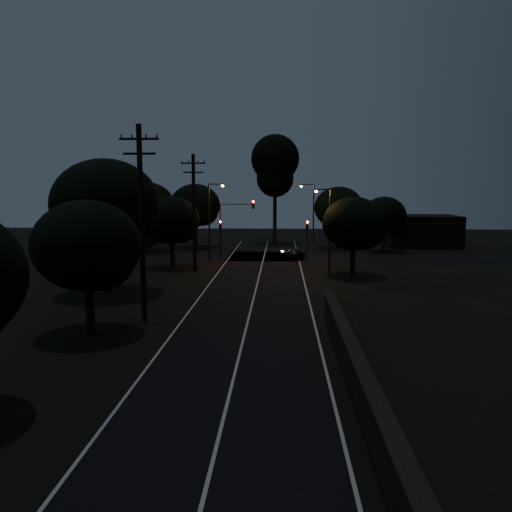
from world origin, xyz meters
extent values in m
plane|color=black|center=(0.00, 0.00, 0.00)|extent=(160.00, 160.00, 0.00)
cube|color=black|center=(0.00, 22.00, 0.01)|extent=(8.00, 70.00, 0.02)
cube|color=black|center=(0.00, 42.00, 0.01)|extent=(60.00, 8.00, 0.02)
cube|color=beige|center=(0.00, 22.00, 0.03)|extent=(0.12, 70.00, 0.01)
cube|color=beige|center=(-3.75, 22.00, 0.03)|extent=(0.12, 70.00, 0.01)
cube|color=beige|center=(3.75, 22.00, 0.03)|extent=(0.12, 70.00, 0.01)
cube|color=black|center=(4.60, 3.00, 0.75)|extent=(0.40, 26.00, 1.50)
cube|color=black|center=(4.60, 3.00, 1.55)|extent=(0.55, 26.00, 0.10)
cube|color=black|center=(8.00, 3.00, 0.60)|extent=(6.50, 26.00, 1.20)
cylinder|color=black|center=(-6.00, 15.00, 5.50)|extent=(0.30, 0.30, 11.00)
cube|color=black|center=(-6.00, 15.00, 10.20)|extent=(2.20, 0.12, 0.12)
cube|color=black|center=(-6.00, 15.00, 9.40)|extent=(1.80, 0.12, 0.12)
cylinder|color=black|center=(-6.00, 32.00, 5.25)|extent=(0.30, 0.30, 10.50)
cube|color=black|center=(-6.00, 32.00, 9.70)|extent=(2.20, 0.12, 0.12)
cube|color=black|center=(-6.00, 32.00, 8.90)|extent=(1.80, 0.12, 0.12)
cylinder|color=black|center=(-8.00, 12.00, 1.29)|extent=(0.44, 0.44, 2.57)
ellipsoid|color=black|center=(-8.00, 12.00, 4.62)|extent=(5.46, 5.46, 4.64)
sphere|color=black|center=(-7.04, 11.45, 4.08)|extent=(3.28, 3.28, 3.28)
cylinder|color=black|center=(-10.50, 22.00, 1.76)|extent=(0.44, 0.44, 3.51)
ellipsoid|color=black|center=(-10.50, 22.00, 6.35)|extent=(7.58, 7.58, 6.44)
sphere|color=black|center=(-9.17, 21.24, 5.60)|extent=(4.55, 4.55, 4.55)
cylinder|color=black|center=(-8.50, 34.00, 1.25)|extent=(0.44, 0.44, 2.49)
ellipsoid|color=black|center=(-8.50, 34.00, 4.48)|extent=(5.31, 5.31, 4.52)
sphere|color=black|center=(-7.57, 33.47, 3.95)|extent=(3.19, 3.19, 3.19)
cylinder|color=black|center=(-9.00, 50.00, 1.48)|extent=(0.44, 0.44, 2.96)
ellipsoid|color=black|center=(-9.00, 50.00, 5.34)|extent=(6.34, 6.34, 5.39)
sphere|color=black|center=(-7.89, 49.37, 4.70)|extent=(3.81, 3.81, 3.81)
cylinder|color=black|center=(-14.00, 46.00, 1.53)|extent=(0.44, 0.44, 3.05)
ellipsoid|color=black|center=(-14.00, 46.00, 5.46)|extent=(6.42, 6.42, 5.46)
sphere|color=black|center=(-12.88, 45.36, 4.82)|extent=(3.85, 3.85, 3.85)
cylinder|color=black|center=(9.00, 50.00, 1.41)|extent=(0.44, 0.44, 2.83)
ellipsoid|color=black|center=(9.00, 50.00, 5.11)|extent=(6.08, 6.08, 5.17)
sphere|color=black|center=(10.06, 49.39, 4.50)|extent=(3.65, 3.65, 3.65)
cylinder|color=black|center=(14.00, 47.00, 1.20)|extent=(0.44, 0.44, 2.40)
ellipsoid|color=black|center=(14.00, 47.00, 4.33)|extent=(5.13, 5.13, 4.36)
sphere|color=black|center=(14.90, 46.49, 3.81)|extent=(3.08, 3.08, 3.08)
cylinder|color=black|center=(8.00, 30.00, 1.26)|extent=(0.44, 0.44, 2.52)
ellipsoid|color=black|center=(8.00, 30.00, 4.52)|extent=(5.34, 5.34, 4.54)
sphere|color=black|center=(8.93, 29.47, 3.98)|extent=(3.20, 3.20, 3.20)
cylinder|color=black|center=(1.00, 55.00, 4.02)|extent=(0.50, 0.50, 8.04)
sphere|color=black|center=(1.00, 55.00, 11.40)|extent=(6.43, 6.43, 6.43)
sphere|color=black|center=(1.00, 55.00, 8.77)|extent=(4.97, 4.97, 4.97)
cube|color=black|center=(-20.00, 52.00, 2.20)|extent=(10.00, 8.00, 4.40)
cube|color=black|center=(20.00, 53.00, 2.00)|extent=(9.00, 7.00, 4.00)
cylinder|color=black|center=(-4.60, 40.00, 1.60)|extent=(0.12, 0.12, 3.20)
cube|color=black|center=(-4.60, 40.00, 3.65)|extent=(0.28, 0.22, 0.90)
sphere|color=#FF0705|center=(-4.60, 39.87, 3.95)|extent=(0.22, 0.22, 0.22)
cylinder|color=black|center=(4.60, 40.00, 1.60)|extent=(0.12, 0.12, 3.20)
cube|color=black|center=(4.60, 40.00, 3.65)|extent=(0.28, 0.22, 0.90)
sphere|color=#FF0705|center=(4.60, 39.87, 3.95)|extent=(0.22, 0.22, 0.22)
cylinder|color=black|center=(-4.60, 40.00, 2.50)|extent=(0.12, 0.12, 5.00)
cube|color=black|center=(-1.10, 40.00, 5.80)|extent=(0.28, 0.22, 0.90)
sphere|color=#FF0705|center=(-1.10, 39.87, 6.10)|extent=(0.22, 0.22, 0.22)
cube|color=black|center=(-2.85, 40.00, 5.80)|extent=(3.50, 0.08, 0.08)
cylinder|color=black|center=(-5.50, 38.00, 4.00)|extent=(0.16, 0.16, 8.00)
cube|color=black|center=(-4.80, 38.00, 7.90)|extent=(1.40, 0.10, 0.10)
cube|color=black|center=(-4.10, 38.00, 7.85)|extent=(0.35, 0.22, 0.12)
sphere|color=orange|center=(-4.10, 38.00, 7.75)|extent=(0.26, 0.26, 0.26)
cylinder|color=black|center=(5.50, 44.00, 4.00)|extent=(0.16, 0.16, 8.00)
cube|color=black|center=(4.80, 44.00, 7.90)|extent=(1.40, 0.10, 0.10)
cube|color=black|center=(4.10, 44.00, 7.85)|extent=(0.35, 0.22, 0.12)
sphere|color=orange|center=(4.10, 44.00, 7.75)|extent=(0.26, 0.26, 0.26)
cylinder|color=black|center=(6.00, 30.00, 3.75)|extent=(0.16, 0.16, 7.50)
cube|color=black|center=(5.40, 30.00, 7.40)|extent=(1.20, 0.10, 0.10)
cube|color=black|center=(4.80, 30.00, 7.35)|extent=(0.35, 0.22, 0.12)
sphere|color=orange|center=(4.80, 30.00, 7.25)|extent=(0.26, 0.26, 0.26)
imported|color=black|center=(3.20, 40.49, 0.59)|extent=(2.63, 3.76, 1.19)
camera|label=1|loc=(1.84, -12.67, 7.52)|focal=35.00mm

